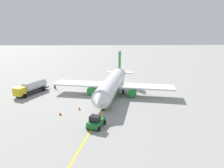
{
  "coord_description": "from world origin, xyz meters",
  "views": [
    {
      "loc": [
        49.15,
        -1.94,
        15.68
      ],
      "look_at": [
        0.0,
        0.0,
        3.0
      ],
      "focal_mm": 32.53,
      "sensor_mm": 36.0,
      "label": 1
    }
  ],
  "objects": [
    {
      "name": "pushback_tug",
      "position": [
        17.56,
        -3.41,
        1.01
      ],
      "size": [
        4.08,
        3.37,
        2.2
      ],
      "color": "#196B28",
      "rests_on": "ground"
    },
    {
      "name": "refueling_worker",
      "position": [
        -7.21,
        -16.04,
        0.82
      ],
      "size": [
        0.52,
        0.61,
        1.71
      ],
      "color": "navy",
      "rests_on": "ground"
    },
    {
      "name": "ground_plane",
      "position": [
        0.0,
        0.0,
        0.0
      ],
      "size": [
        400.0,
        400.0,
        0.0
      ],
      "primitive_type": "plane",
      "color": "#9E9B96"
    },
    {
      "name": "fuel_tanker",
      "position": [
        -2.48,
        -20.84,
        1.72
      ],
      "size": [
        10.38,
        6.65,
        3.15
      ],
      "color": "#2D2D33",
      "rests_on": "ground"
    },
    {
      "name": "taxi_line_marking",
      "position": [
        0.0,
        0.0,
        0.01
      ],
      "size": [
        76.22,
        17.35,
        0.01
      ],
      "primitive_type": "cube",
      "rotation": [
        0.0,
        0.0,
        -0.22
      ],
      "color": "yellow",
      "rests_on": "ground"
    },
    {
      "name": "airplane",
      "position": [
        -0.45,
        0.1,
        2.79
      ],
      "size": [
        31.48,
        31.09,
        9.93
      ],
      "color": "white",
      "rests_on": "ground"
    },
    {
      "name": "safety_cone_nose",
      "position": [
        9.56,
        -7.14,
        0.29
      ],
      "size": [
        0.52,
        0.52,
        0.58
      ],
      "primitive_type": "cone",
      "color": "#F2590F",
      "rests_on": "ground"
    },
    {
      "name": "safety_cone_wingtip",
      "position": [
        12.14,
        -10.56,
        0.31
      ],
      "size": [
        0.55,
        0.55,
        0.62
      ],
      "primitive_type": "cone",
      "color": "#F2590F",
      "rests_on": "ground"
    }
  ]
}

